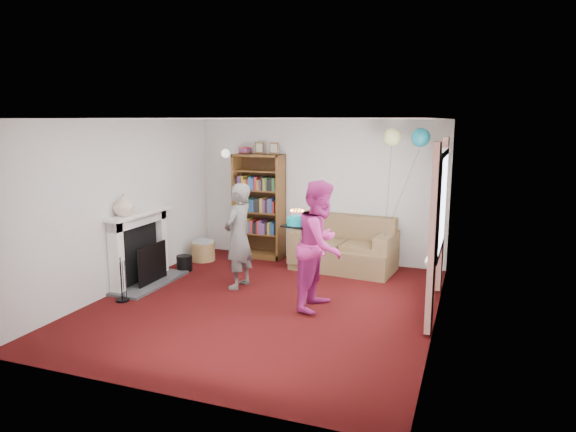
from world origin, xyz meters
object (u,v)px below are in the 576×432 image
at_px(sofa, 345,249).
at_px(person_striped, 238,236).
at_px(birthday_cake, 297,221).
at_px(bookcase, 259,207).
at_px(person_magenta, 321,245).

bearing_deg(sofa, person_striped, -123.60).
height_order(sofa, birthday_cake, birthday_cake).
distance_m(person_striped, birthday_cake, 1.22).
xyz_separation_m(bookcase, birthday_cake, (1.49, -2.19, 0.24)).
height_order(person_magenta, birthday_cake, person_magenta).
relative_size(sofa, birthday_cake, 5.16).
distance_m(sofa, person_striped, 2.02).
bearing_deg(person_striped, birthday_cake, 74.11).
xyz_separation_m(sofa, birthday_cake, (-0.18, -1.96, 0.83)).
relative_size(person_striped, birthday_cake, 4.88).
bearing_deg(bookcase, person_striped, -76.72).
bearing_deg(birthday_cake, bookcase, 124.13).
bearing_deg(person_magenta, birthday_cake, 102.51).
bearing_deg(birthday_cake, person_striped, 157.81).
distance_m(person_magenta, birthday_cake, 0.44).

